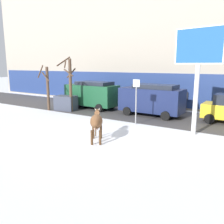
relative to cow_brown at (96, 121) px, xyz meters
name	(u,v)px	position (x,y,z in m)	size (l,w,h in m)	color
ground_plane	(81,140)	(-0.74, -0.34, -0.99)	(120.00, 120.00, 0.00)	white
road_strip	(144,114)	(-0.74, 7.09, -0.99)	(60.00, 5.60, 0.01)	#423F3F
building_facade	(176,34)	(-0.74, 13.52, 5.49)	(44.00, 6.10, 13.00)	#A39989
cow_brown	(96,121)	(0.00, 0.00, 0.00)	(1.39, 1.81, 1.54)	brown
billboard	(199,53)	(3.74, 3.70, 3.32)	(2.52, 0.63, 5.56)	silver
car_darkgreen_van	(92,94)	(-5.69, 7.04, 0.25)	(4.62, 2.17, 2.32)	#194C2D
car_navy_van	(152,99)	(-0.17, 7.04, 0.25)	(4.62, 2.17, 2.32)	#19234C
pedestrian_near_billboard	(166,98)	(-0.23, 10.34, -0.11)	(0.36, 0.24, 1.73)	#282833
pedestrian_by_cars	(185,100)	(1.39, 10.34, -0.11)	(0.36, 0.24, 1.73)	#282833
pedestrian_far_left	(137,96)	(-3.07, 10.34, -0.11)	(0.36, 0.24, 1.73)	#282833
bare_tree_right_lot	(47,87)	(-8.19, 4.35, 0.93)	(1.21, 1.07, 3.68)	#4C3828
bare_tree_far_back	(70,82)	(-6.21, 4.90, 1.35)	(1.28, 1.43, 4.36)	#4C3828
dumpster	(66,103)	(-6.95, 5.15, -0.39)	(1.70, 1.10, 1.20)	#383D4C
street_sign	(136,98)	(0.09, 4.02, 0.68)	(0.44, 0.08, 2.82)	gray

